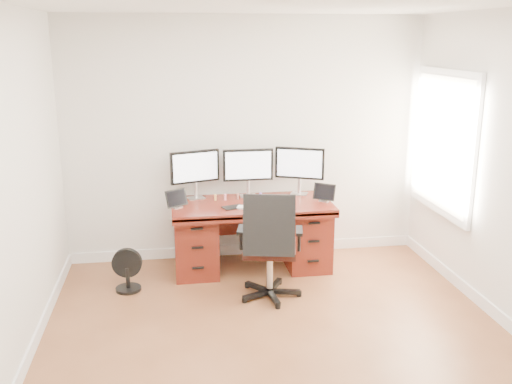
{
  "coord_description": "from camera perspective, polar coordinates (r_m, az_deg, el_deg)",
  "views": [
    {
      "loc": [
        -0.85,
        -3.97,
        2.45
      ],
      "look_at": [
        0.0,
        1.5,
        0.95
      ],
      "focal_mm": 40.0,
      "sensor_mm": 36.0,
      "label": 1
    }
  ],
  "objects": [
    {
      "name": "back_wall",
      "position": [
        6.37,
        -1.04,
        5.22
      ],
      "size": [
        4.0,
        0.1,
        2.7
      ],
      "primitive_type": "cube",
      "color": "silver",
      "rests_on": "ground"
    },
    {
      "name": "figurine_pink",
      "position": [
        6.18,
        -3.1,
        -0.46
      ],
      "size": [
        0.03,
        0.03,
        0.07
      ],
      "color": "pink",
      "rests_on": "desk"
    },
    {
      "name": "figurine_brown",
      "position": [
        6.19,
        -1.86,
        -0.41
      ],
      "size": [
        0.03,
        0.03,
        0.07
      ],
      "color": "brown",
      "rests_on": "desk"
    },
    {
      "name": "floor_fan",
      "position": [
        5.86,
        -12.75,
        -7.68
      ],
      "size": [
        0.3,
        0.25,
        0.44
      ],
      "rotation": [
        0.0,
        0.0,
        -0.08
      ],
      "color": "black",
      "rests_on": "ground"
    },
    {
      "name": "monitor_center",
      "position": [
        6.25,
        -0.8,
        2.55
      ],
      "size": [
        0.55,
        0.14,
        0.53
      ],
      "rotation": [
        0.0,
        0.0,
        0.0
      ],
      "color": "silver",
      "rests_on": "desk"
    },
    {
      "name": "phone",
      "position": [
        6.06,
        0.07,
        -1.1
      ],
      "size": [
        0.15,
        0.1,
        0.01
      ],
      "primitive_type": "cube",
      "rotation": [
        0.0,
        0.0,
        0.2
      ],
      "color": "black",
      "rests_on": "desk"
    },
    {
      "name": "drawing_tablet",
      "position": [
        5.91,
        -2.3,
        -1.52
      ],
      "size": [
        0.25,
        0.2,
        0.01
      ],
      "primitive_type": "cube",
      "rotation": [
        0.0,
        0.0,
        0.35
      ],
      "color": "black",
      "rests_on": "desk"
    },
    {
      "name": "tablet_right",
      "position": [
        6.16,
        6.86,
        -0.14
      ],
      "size": [
        0.24,
        0.19,
        0.19
      ],
      "rotation": [
        0.0,
        0.0,
        -0.61
      ],
      "color": "silver",
      "rests_on": "desk"
    },
    {
      "name": "ground",
      "position": [
        4.74,
        2.89,
        -15.96
      ],
      "size": [
        4.5,
        4.5,
        0.0
      ],
      "primitive_type": "plane",
      "color": "brown",
      "rests_on": "ground"
    },
    {
      "name": "tablet_left",
      "position": [
        5.95,
        -7.96,
        -0.75
      ],
      "size": [
        0.24,
        0.18,
        0.19
      ],
      "rotation": [
        0.0,
        0.0,
        0.55
      ],
      "color": "silver",
      "rests_on": "desk"
    },
    {
      "name": "figurine_purple",
      "position": [
        6.23,
        0.47,
        -0.31
      ],
      "size": [
        0.03,
        0.03,
        0.07
      ],
      "color": "#9357DB",
      "rests_on": "desk"
    },
    {
      "name": "monitor_left",
      "position": [
        6.2,
        -6.12,
        2.36
      ],
      "size": [
        0.54,
        0.2,
        0.53
      ],
      "rotation": [
        0.0,
        0.0,
        0.3
      ],
      "color": "silver",
      "rests_on": "desk"
    },
    {
      "name": "office_chair",
      "position": [
        5.5,
        1.37,
        -7.19
      ],
      "size": [
        0.69,
        0.69,
        1.09
      ],
      "rotation": [
        0.0,
        0.0,
        -0.22
      ],
      "color": "black",
      "rests_on": "ground"
    },
    {
      "name": "trackpad",
      "position": [
        5.91,
        1.89,
        -1.51
      ],
      "size": [
        0.12,
        0.12,
        0.01
      ],
      "primitive_type": "cube",
      "rotation": [
        0.0,
        0.0,
        -0.01
      ],
      "color": "#B8BBC0",
      "rests_on": "desk"
    },
    {
      "name": "desk",
      "position": [
        6.21,
        -0.47,
        -4.1
      ],
      "size": [
        1.7,
        0.8,
        0.75
      ],
      "color": "#5B1B12",
      "rests_on": "ground"
    },
    {
      "name": "figurine_orange",
      "position": [
        6.17,
        -4.08,
        -0.5
      ],
      "size": [
        0.03,
        0.03,
        0.07
      ],
      "color": "#F8C05C",
      "rests_on": "desk"
    },
    {
      "name": "keyboard",
      "position": [
        5.88,
        -0.66,
        -1.56
      ],
      "size": [
        0.27,
        0.18,
        0.01
      ],
      "primitive_type": "cube",
      "rotation": [
        0.0,
        0.0,
        -0.33
      ],
      "color": "silver",
      "rests_on": "desk"
    },
    {
      "name": "monitor_right",
      "position": [
        6.35,
        4.39,
        2.72
      ],
      "size": [
        0.52,
        0.26,
        0.53
      ],
      "rotation": [
        0.0,
        0.0,
        -0.42
      ],
      "color": "silver",
      "rests_on": "desk"
    }
  ]
}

